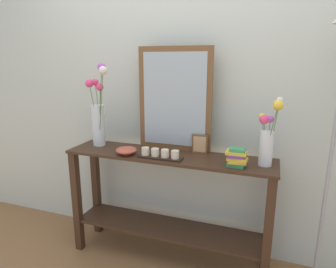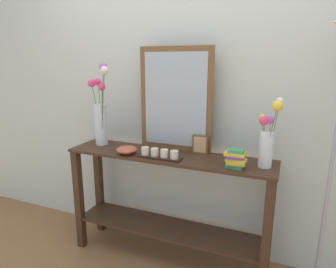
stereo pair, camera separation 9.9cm
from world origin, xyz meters
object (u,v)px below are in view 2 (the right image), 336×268
mirror_leaning (175,100)px  decorative_bowl (127,150)px  book_stack (235,158)px  console_table (168,196)px  picture_frame_small (200,145)px  vase_right (267,139)px  candle_tray (160,154)px  tall_vase_left (101,114)px

mirror_leaning → decorative_bowl: bearing=-139.9°
mirror_leaning → decorative_bowl: mirror_leaning is taller
book_stack → decorative_bowl: bearing=-179.3°
console_table → picture_frame_small: 0.46m
vase_right → picture_frame_small: 0.49m
book_stack → console_table: bearing=170.2°
candle_tray → picture_frame_small: size_ratio=2.27×
tall_vase_left → candle_tray: tall_vase_left is taller
tall_vase_left → decorative_bowl: 0.40m
picture_frame_small → decorative_bowl: (-0.49, -0.21, -0.04)m
picture_frame_small → console_table: bearing=-152.0°
picture_frame_small → book_stack: (0.29, -0.20, -0.01)m
book_stack → picture_frame_small: bearing=145.9°
vase_right → candle_tray: vase_right is taller
mirror_leaning → console_table: bearing=-89.0°
vase_right → decorative_bowl: bearing=-174.0°
tall_vase_left → decorative_bowl: (0.30, -0.13, -0.22)m
console_table → tall_vase_left: (-0.59, 0.04, 0.58)m
mirror_leaning → book_stack: (0.50, -0.23, -0.32)m
console_table → vase_right: size_ratio=3.42×
candle_tray → picture_frame_small: (0.23, 0.20, 0.04)m
picture_frame_small → book_stack: bearing=-34.1°
tall_vase_left → picture_frame_small: bearing=5.4°
mirror_leaning → tall_vase_left: bearing=-169.5°
tall_vase_left → book_stack: size_ratio=4.62×
mirror_leaning → decorative_bowl: (-0.28, -0.24, -0.35)m
mirror_leaning → tall_vase_left: mirror_leaning is taller
console_table → decorative_bowl: decorative_bowl is taller
console_table → picture_frame_small: picture_frame_small is taller
console_table → mirror_leaning: size_ratio=2.00×
decorative_bowl → mirror_leaning: bearing=40.1°
decorative_bowl → vase_right: bearing=6.0°
tall_vase_left → vase_right: (1.26, -0.03, -0.07)m
tall_vase_left → vase_right: tall_vase_left is taller
console_table → vase_right: bearing=0.5°
mirror_leaning → picture_frame_small: mirror_leaning is taller
console_table → mirror_leaning: bearing=91.0°
mirror_leaning → vase_right: size_ratio=1.71×
decorative_bowl → book_stack: 0.78m
tall_vase_left → decorative_bowl: size_ratio=4.21×
tall_vase_left → picture_frame_small: 0.82m
console_table → decorative_bowl: 0.47m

